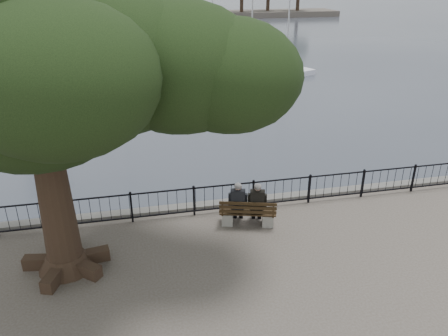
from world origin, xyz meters
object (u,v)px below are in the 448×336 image
object	(u,v)px
bench	(248,216)
person_left	(238,204)
person_right	(257,204)
lion_monument	(161,22)
tree	(69,63)

from	to	relation	value
bench	person_left	distance (m)	0.49
person_right	lion_monument	size ratio (longest dim) A/B	0.16
bench	person_right	world-z (taller)	person_right
tree	lion_monument	size ratio (longest dim) A/B	1.10
tree	lion_monument	distance (m)	49.88
bench	tree	xyz separation A→B (m)	(-4.58, -0.95, 5.12)
tree	person_left	bearing A→B (deg)	14.83
bench	lion_monument	size ratio (longest dim) A/B	0.20
person_left	tree	size ratio (longest dim) A/B	0.15
person_left	tree	bearing A→B (deg)	-165.17
person_left	tree	xyz separation A→B (m)	(-4.30, -1.14, 4.77)
bench	tree	world-z (taller)	tree
bench	tree	distance (m)	6.94
tree	person_right	bearing A→B (deg)	11.26
bench	tree	bearing A→B (deg)	-168.24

